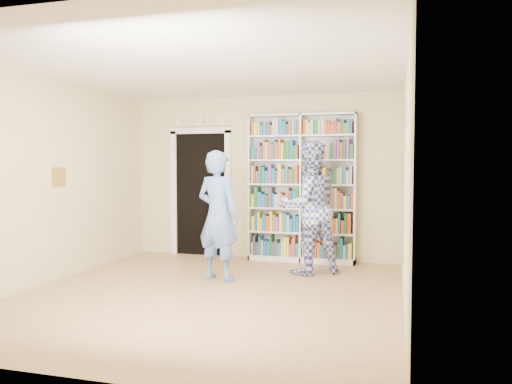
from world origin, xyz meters
TOP-DOWN VIEW (x-y plane):
  - floor at (0.00, 0.00)m, footprint 5.00×5.00m
  - ceiling at (0.00, 0.00)m, footprint 5.00×5.00m
  - wall_back at (0.00, 2.50)m, footprint 4.50×0.00m
  - wall_left at (-2.25, 0.00)m, footprint 0.00×5.00m
  - wall_right at (2.25, 0.00)m, footprint 0.00×5.00m
  - bookshelf at (0.70, 2.34)m, footprint 1.72×0.32m
  - doorway at (-1.10, 2.48)m, footprint 1.10×0.08m
  - wall_art at (-2.23, 0.20)m, footprint 0.03×0.25m
  - man_blue at (-0.15, 0.75)m, footprint 0.73×0.58m
  - man_plaid at (0.96, 1.48)m, footprint 1.17×1.12m
  - paper_sheet at (1.05, 1.26)m, footprint 0.19×0.04m

SIDE VIEW (x-z plane):
  - floor at x=0.00m, z-range 0.00..0.00m
  - man_blue at x=-0.15m, z-range 0.00..1.75m
  - paper_sheet at x=1.05m, z-range 0.78..1.05m
  - man_plaid at x=0.96m, z-range 0.00..1.90m
  - doorway at x=-1.10m, z-range -0.04..2.39m
  - bookshelf at x=0.70m, z-range 0.01..2.38m
  - wall_back at x=0.00m, z-range -0.90..3.60m
  - wall_left at x=-2.25m, z-range -1.15..3.85m
  - wall_right at x=2.25m, z-range -1.15..3.85m
  - wall_art at x=-2.23m, z-range 1.27..1.52m
  - ceiling at x=0.00m, z-range 2.70..2.70m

